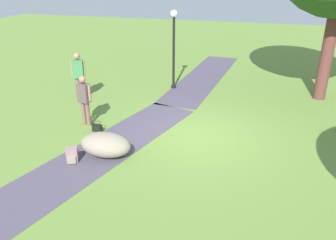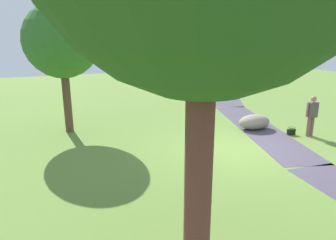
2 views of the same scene
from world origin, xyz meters
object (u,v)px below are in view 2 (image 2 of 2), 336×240
at_px(young_tree_near_path, 62,41).
at_px(woman_with_handbag, 312,113).
at_px(handbag_on_grass, 291,131).
at_px(lawn_boulder, 254,122).
at_px(backpack_by_boulder, 258,120).

relative_size(young_tree_near_path, woman_with_handbag, 3.18).
bearing_deg(woman_with_handbag, handbag_on_grass, 55.42).
xyz_separation_m(lawn_boulder, woman_with_handbag, (-1.61, -1.42, 0.61)).
height_order(lawn_boulder, handbag_on_grass, lawn_boulder).
height_order(handbag_on_grass, backpack_by_boulder, backpack_by_boulder).
xyz_separation_m(young_tree_near_path, handbag_on_grass, (-3.85, -8.12, -3.48)).
relative_size(lawn_boulder, backpack_by_boulder, 3.57).
relative_size(woman_with_handbag, backpack_by_boulder, 4.01).
relative_size(young_tree_near_path, handbag_on_grass, 15.11).
bearing_deg(backpack_by_boulder, handbag_on_grass, -173.73).
xyz_separation_m(young_tree_near_path, lawn_boulder, (-2.62, -7.25, -3.31)).
height_order(young_tree_near_path, lawn_boulder, young_tree_near_path).
distance_m(young_tree_near_path, lawn_boulder, 8.40).
distance_m(woman_with_handbag, backpack_by_boulder, 2.41).
relative_size(young_tree_near_path, lawn_boulder, 3.56).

